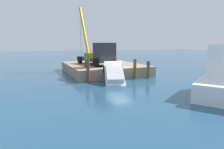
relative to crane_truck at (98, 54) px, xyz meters
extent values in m
plane|color=navy|center=(4.18, 1.10, -2.63)|extent=(200.00, 200.00, 0.00)
cube|color=gray|center=(-1.24, 1.10, -2.05)|extent=(11.25, 9.31, 1.15)
cube|color=black|center=(-0.75, -0.15, -0.75)|extent=(6.93, 3.41, 0.45)
cube|color=#26262C|center=(1.60, 0.27, 0.41)|extent=(2.22, 2.47, 1.87)
cylinder|color=black|center=(1.34, 1.37, -0.98)|extent=(1.04, 0.47, 1.00)
cylinder|color=black|center=(1.74, -0.85, -0.98)|extent=(1.04, 0.47, 1.00)
cylinder|color=black|center=(-3.23, 0.54, -0.98)|extent=(1.04, 0.47, 1.00)
cylinder|color=black|center=(-2.83, -1.68, -0.98)|extent=(1.04, 0.47, 1.00)
cylinder|color=#E5B20C|center=(-4.65, -0.55, 3.24)|extent=(4.21, 0.44, 6.92)
cube|color=#E5B20C|center=(-2.71, -0.51, -0.28)|extent=(1.00, 1.00, 0.50)
cylinder|color=#4C4C19|center=(-6.60, -0.58, 2.63)|extent=(0.04, 0.04, 7.95)
cylinder|color=#333333|center=(1.86, -2.07, -1.09)|extent=(0.28, 0.28, 0.77)
cylinder|color=green|center=(1.86, -2.07, -0.32)|extent=(0.34, 0.34, 0.77)
sphere|color=tan|center=(1.86, -2.07, 0.18)|extent=(0.22, 0.22, 0.22)
cube|color=silver|center=(6.03, -0.33, -2.11)|extent=(4.64, 3.04, 2.95)
cube|color=silver|center=(6.10, -0.36, -1.54)|extent=(2.83, 2.29, 1.75)
cylinder|color=black|center=(7.48, 0.19, -3.21)|extent=(0.91, 0.47, 0.88)
cylinder|color=black|center=(6.93, -1.59, -3.21)|extent=(0.91, 0.47, 0.88)
cylinder|color=black|center=(4.82, 1.01, -1.50)|extent=(0.91, 0.47, 0.88)
cylinder|color=black|center=(4.28, -0.77, -1.50)|extent=(0.91, 0.47, 0.88)
cylinder|color=silver|center=(14.76, 3.38, -0.87)|extent=(0.06, 0.06, 1.00)
cylinder|color=brown|center=(4.72, -2.65, -1.44)|extent=(0.32, 0.32, 2.38)
cylinder|color=brown|center=(4.73, 0.19, -1.66)|extent=(0.28, 0.28, 1.93)
cylinder|color=#4E431E|center=(4.74, 2.66, -1.52)|extent=(0.34, 0.34, 2.21)
cylinder|color=brown|center=(5.05, 4.21, -1.66)|extent=(0.37, 0.37, 1.94)
camera|label=1|loc=(22.82, -7.68, 1.14)|focal=30.26mm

